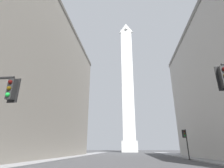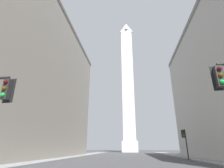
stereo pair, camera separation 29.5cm
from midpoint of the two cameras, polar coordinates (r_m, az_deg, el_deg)
The scene contains 5 objects.
sidewalk_left at distance 35.33m, azimuth -18.27°, elevation -22.13°, with size 5.00×108.18×0.15m, color gray.
sidewalk_right at distance 34.78m, azimuth 28.35°, elevation -20.88°, with size 5.00×108.18×0.15m, color gray.
building_left at distance 41.25m, azimuth -32.58°, elevation 2.59°, with size 23.18×54.47×31.13m.
obelisk at distance 96.64m, azimuth 5.04°, elevation 0.80°, with size 7.67×7.67×75.39m.
traffic_light_mid_right at distance 33.40m, azimuth 22.70°, elevation -16.35°, with size 0.79×0.51×4.87m.
Camera 1 is at (0.60, -0.10, 1.80)m, focal length 28.00 mm.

